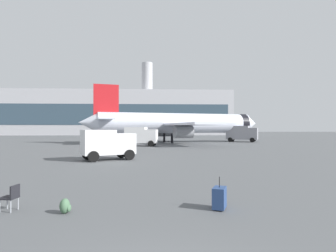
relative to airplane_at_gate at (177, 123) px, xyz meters
name	(u,v)px	position (x,y,z in m)	size (l,w,h in m)	color
airplane_at_gate	(177,123)	(0.00, 0.00, 0.00)	(35.32, 32.17, 10.50)	silver
service_truck	(141,136)	(-6.41, -10.61, -2.05)	(5.12, 3.24, 2.90)	white
fuel_truck	(242,133)	(13.11, 1.59, -1.88)	(6.45, 4.76, 3.20)	gray
cargo_van	(108,143)	(-8.54, -29.47, -2.21)	(4.83, 3.82, 2.60)	white
safety_cone_near	(117,144)	(-10.01, -11.28, -3.30)	(0.44, 0.44, 0.72)	#F2590C
safety_cone_mid	(135,141)	(-7.75, -2.13, -3.28)	(0.44, 0.44, 0.77)	#F2590C
rolling_suitcase	(219,198)	(-2.41, -44.76, -3.27)	(0.62, 0.75, 1.10)	navy
traveller_backpack	(65,206)	(-7.49, -44.95, -3.42)	(0.36, 0.40, 0.48)	#476B4C
gate_chair	(11,196)	(-9.36, -44.58, -3.16)	(0.55, 0.55, 0.86)	black
terminal_building	(116,113)	(-19.47, 62.89, 5.25)	(92.86, 17.78, 29.58)	#B2B2B7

